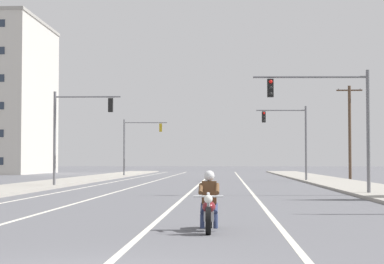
# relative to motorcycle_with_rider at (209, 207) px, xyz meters

# --- Properties ---
(lane_stripe_center) EXTENTS (0.16, 100.00, 0.01)m
(lane_stripe_center) POSITION_rel_motorcycle_with_rider_xyz_m (-1.53, 38.13, -0.58)
(lane_stripe_center) COLOR beige
(lane_stripe_center) RESTS_ON ground
(lane_stripe_left) EXTENTS (0.16, 100.00, 0.01)m
(lane_stripe_left) POSITION_rel_motorcycle_with_rider_xyz_m (-5.58, 38.13, -0.58)
(lane_stripe_left) COLOR beige
(lane_stripe_left) RESTS_ON ground
(lane_stripe_right) EXTENTS (0.16, 100.00, 0.01)m
(lane_stripe_right) POSITION_rel_motorcycle_with_rider_xyz_m (1.79, 38.13, -0.58)
(lane_stripe_right) COLOR beige
(lane_stripe_right) RESTS_ON ground
(lane_stripe_far_left) EXTENTS (0.16, 100.00, 0.01)m
(lane_stripe_far_left) POSITION_rel_motorcycle_with_rider_xyz_m (-8.58, 38.13, -0.58)
(lane_stripe_far_left) COLOR beige
(lane_stripe_far_left) RESTS_ON ground
(sidewalk_kerb_right) EXTENTS (4.40, 110.00, 0.14)m
(sidewalk_kerb_right) POSITION_rel_motorcycle_with_rider_xyz_m (8.77, 33.13, -0.52)
(sidewalk_kerb_right) COLOR #9E998E
(sidewalk_kerb_right) RESTS_ON ground
(sidewalk_kerb_left) EXTENTS (4.40, 110.00, 0.14)m
(sidewalk_kerb_left) POSITION_rel_motorcycle_with_rider_xyz_m (-12.13, 33.13, -0.52)
(sidewalk_kerb_left) COLOR #9E998E
(sidewalk_kerb_left) RESTS_ON ground
(motorcycle_with_rider) EXTENTS (0.70, 2.19, 1.46)m
(motorcycle_with_rider) POSITION_rel_motorcycle_with_rider_xyz_m (0.00, 0.00, 0.00)
(motorcycle_with_rider) COLOR black
(motorcycle_with_rider) RESTS_ON ground
(traffic_signal_near_right) EXTENTS (5.76, 0.54, 6.20)m
(traffic_signal_near_right) POSITION_rel_motorcycle_with_rider_xyz_m (5.76, 17.33, 3.56)
(traffic_signal_near_right) COLOR slate
(traffic_signal_near_right) RESTS_ON ground
(traffic_signal_near_left) EXTENTS (4.37, 0.37, 6.20)m
(traffic_signal_near_left) POSITION_rel_motorcycle_with_rider_xyz_m (-9.45, 27.08, 3.48)
(traffic_signal_near_left) COLOR slate
(traffic_signal_near_left) RESTS_ON ground
(traffic_signal_mid_right) EXTENTS (4.17, 0.57, 6.20)m
(traffic_signal_mid_right) POSITION_rel_motorcycle_with_rider_xyz_m (5.83, 39.65, 3.47)
(traffic_signal_mid_right) COLOR slate
(traffic_signal_mid_right) RESTS_ON ground
(traffic_signal_mid_left) EXTENTS (4.72, 0.61, 6.20)m
(traffic_signal_mid_left) POSITION_rel_motorcycle_with_rider_xyz_m (-9.25, 56.86, 3.50)
(traffic_signal_mid_left) COLOR slate
(traffic_signal_mid_left) RESTS_ON ground
(utility_pole_right_far) EXTENTS (2.25, 0.26, 8.31)m
(utility_pole_right_far) POSITION_rel_motorcycle_with_rider_xyz_m (11.29, 43.84, 3.78)
(utility_pole_right_far) COLOR #4C3828
(utility_pole_right_far) RESTS_ON ground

